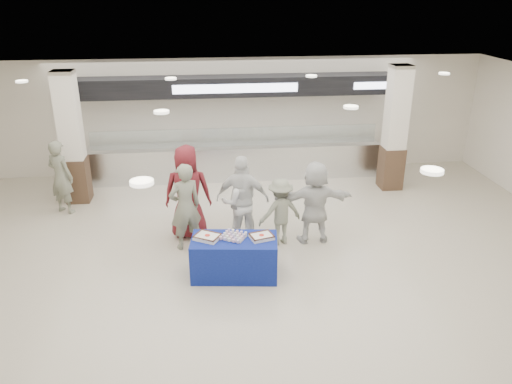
{
  "coord_description": "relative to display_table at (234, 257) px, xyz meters",
  "views": [
    {
      "loc": [
        -0.88,
        -7.69,
        4.96
      ],
      "look_at": [
        0.14,
        1.6,
        1.1
      ],
      "focal_mm": 35.0,
      "sensor_mm": 36.0,
      "label": 1
    }
  ],
  "objects": [
    {
      "name": "civilian_white",
      "position": [
        1.74,
        1.18,
        0.5
      ],
      "size": [
        1.63,
        0.52,
        1.75
      ],
      "primitive_type": "imported",
      "rotation": [
        0.0,
        0.0,
        3.14
      ],
      "color": "silver",
      "rests_on": "ground"
    },
    {
      "name": "sheet_cake_left",
      "position": [
        -0.48,
        0.06,
        0.42
      ],
      "size": [
        0.54,
        0.51,
        0.09
      ],
      "color": "white",
      "rests_on": "display_table"
    },
    {
      "name": "display_table",
      "position": [
        0.0,
        0.0,
        0.0
      ],
      "size": [
        1.63,
        0.96,
        0.75
      ],
      "primitive_type": "cube",
      "rotation": [
        0.0,
        0.0,
        -0.12
      ],
      "color": "navy",
      "rests_on": "ground"
    },
    {
      "name": "soldier_b",
      "position": [
        1.02,
        1.16,
        0.33
      ],
      "size": [
        1.02,
        0.75,
        1.42
      ],
      "primitive_type": "imported",
      "rotation": [
        0.0,
        0.0,
        3.41
      ],
      "color": "slate",
      "rests_on": "ground"
    },
    {
      "name": "ground",
      "position": [
        0.4,
        -0.28,
        -0.38
      ],
      "size": [
        14.0,
        14.0,
        0.0
      ],
      "primitive_type": "plane",
      "color": "beige",
      "rests_on": "ground"
    },
    {
      "name": "serving_line",
      "position": [
        0.4,
        5.12,
        0.78
      ],
      "size": [
        8.7,
        0.85,
        2.8
      ],
      "color": "silver",
      "rests_on": "ground"
    },
    {
      "name": "column_right",
      "position": [
        4.4,
        3.92,
        1.15
      ],
      "size": [
        0.55,
        0.55,
        3.2
      ],
      "color": "#3D291B",
      "rests_on": "ground"
    },
    {
      "name": "sheet_cake_right",
      "position": [
        0.5,
        -0.03,
        0.42
      ],
      "size": [
        0.47,
        0.41,
        0.09
      ],
      "color": "white",
      "rests_on": "display_table"
    },
    {
      "name": "chef_tall",
      "position": [
        0.23,
        1.49,
        0.44
      ],
      "size": [
        0.83,
        0.67,
        1.63
      ],
      "primitive_type": "imported",
      "rotation": [
        0.0,
        0.0,
        3.2
      ],
      "color": "white",
      "rests_on": "ground"
    },
    {
      "name": "column_left",
      "position": [
        -3.6,
        3.92,
        1.15
      ],
      "size": [
        0.55,
        0.55,
        3.2
      ],
      "color": "#3D291B",
      "rests_on": "ground"
    },
    {
      "name": "soldier_bg",
      "position": [
        -3.79,
        3.25,
        0.5
      ],
      "size": [
        0.76,
        0.68,
        1.76
      ],
      "primitive_type": "imported",
      "rotation": [
        0.0,
        0.0,
        2.63
      ],
      "color": "slate",
      "rests_on": "ground"
    },
    {
      "name": "chef_short",
      "position": [
        0.28,
        1.41,
        0.55
      ],
      "size": [
        1.15,
        0.67,
        1.85
      ],
      "primitive_type": "imported",
      "rotation": [
        0.0,
        0.0,
        2.93
      ],
      "color": "white",
      "rests_on": "ground"
    },
    {
      "name": "civilian_maroon",
      "position": [
        -0.85,
        1.71,
        0.63
      ],
      "size": [
        1.0,
        0.67,
        2.0
      ],
      "primitive_type": "imported",
      "rotation": [
        0.0,
        0.0,
        3.11
      ],
      "color": "maroon",
      "rests_on": "ground"
    },
    {
      "name": "cupcake_tray",
      "position": [
        -0.01,
        0.05,
        0.41
      ],
      "size": [
        0.53,
        0.48,
        0.07
      ],
      "color": "#A8A9AD",
      "rests_on": "display_table"
    },
    {
      "name": "soldier_a",
      "position": [
        -0.89,
        1.18,
        0.53
      ],
      "size": [
        0.78,
        0.66,
        1.81
      ],
      "primitive_type": "imported",
      "rotation": [
        0.0,
        0.0,
        3.55
      ],
      "color": "slate",
      "rests_on": "ground"
    }
  ]
}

